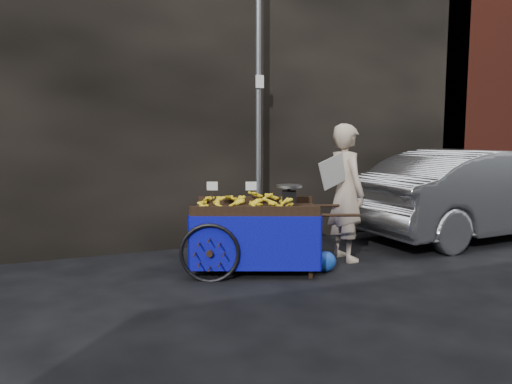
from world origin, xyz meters
name	(u,v)px	position (x,y,z in m)	size (l,w,h in m)	color
ground	(276,271)	(0.00, 0.00, 0.00)	(80.00, 80.00, 0.00)	black
building_wall	(234,83)	(0.39, 2.60, 2.50)	(13.50, 2.00, 5.00)	black
street_pole	(258,110)	(0.30, 1.30, 2.01)	(0.12, 0.10, 4.00)	slate
banana_cart	(251,214)	(-0.26, 0.18, 0.69)	(2.26, 1.64, 1.12)	black
vendor	(346,192)	(1.07, 0.16, 0.90)	(0.75, 0.67, 1.80)	tan
plastic_bag	(325,262)	(0.53, -0.26, 0.13)	(0.28, 0.22, 0.25)	#1845B6
parked_car	(479,194)	(3.82, 0.56, 0.71)	(1.49, 4.29, 1.41)	#B3B5BB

